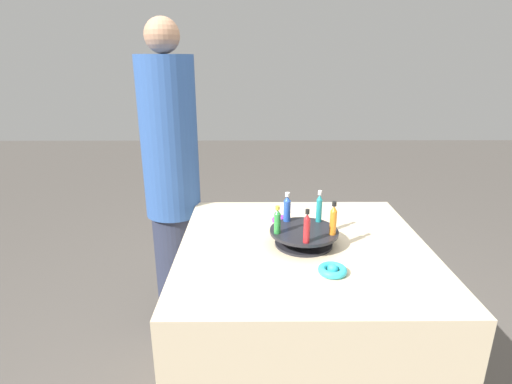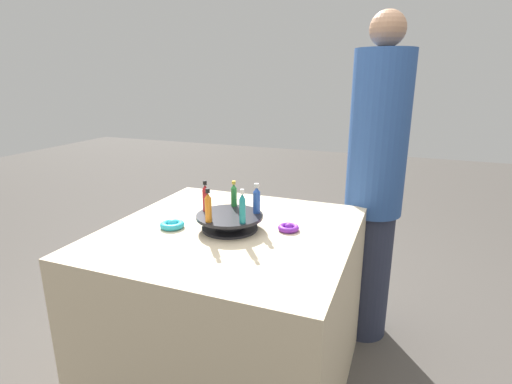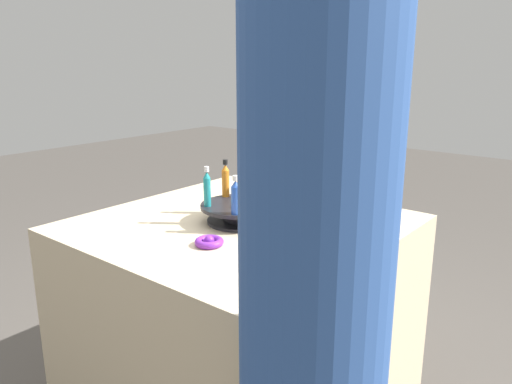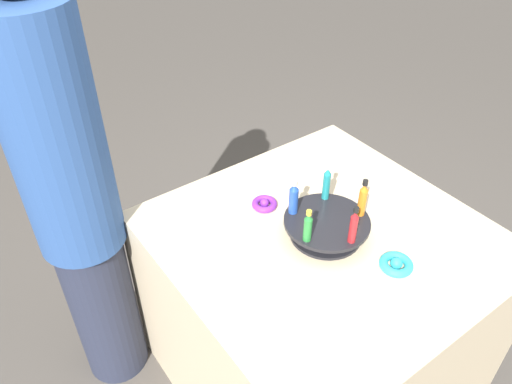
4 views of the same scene
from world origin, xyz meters
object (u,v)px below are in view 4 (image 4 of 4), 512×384
Objects in this scene: bottle_orange at (363,199)px; display_stand at (326,227)px; bottle_blue at (294,198)px; bottle_teal at (327,183)px; bottle_red at (354,226)px; ribbon_bow_purple at (264,204)px; ribbon_bow_teal at (396,264)px; bottle_green at (308,227)px; person_figure at (75,207)px.

display_stand is at bearing -110.99° from bottle_orange.
bottle_blue is at bearing -128.99° from bottle_orange.
bottle_orange is 0.13m from bottle_teal.
bottle_red is at bearing -20.99° from bottle_teal.
bottle_orange is at bearing 15.01° from bottle_teal.
ribbon_bow_purple is (-0.34, -0.07, -0.11)m from bottle_red.
ribbon_bow_teal is (0.32, 0.00, -0.11)m from bottle_teal.
bottle_teal is at bearing 123.01° from bottle_green.
bottle_orange reaches higher than bottle_blue.
bottle_green is 0.29m from ribbon_bow_teal.
bottle_orange is 0.22m from ribbon_bow_teal.
person_figure is (-0.63, -0.62, -0.05)m from bottle_red.
bottle_green is 0.22m from bottle_orange.
person_figure is at bearing -136.93° from ribbon_bow_teal.
bottle_green is 0.13m from bottle_blue.
bottle_blue is at bearing 159.01° from bottle_green.
bottle_teal reaches higher than bottle_orange.
bottle_blue is at bearing -92.99° from bottle_teal.
bottle_blue is at bearing -157.48° from ribbon_bow_teal.
ribbon_bow_teal is at bearing -9.61° from bottle_orange.
ribbon_bow_teal is 1.16× the size of ribbon_bow_purple.
person_figure is (-0.54, -0.51, -0.04)m from bottle_green.
ribbon_bow_teal is at bearing 33.95° from bottle_red.
bottle_orange reaches higher than bottle_red.
ribbon_bow_purple is at bearing -162.36° from display_stand.
bottle_green is 0.84× the size of bottle_orange.
display_stand is 2.70× the size of ribbon_bow_teal.
bottle_blue is at bearing -146.99° from display_stand.
bottle_green is 1.29× the size of ribbon_bow_purple.
bottle_orange is 1.33× the size of ribbon_bow_teal.
ribbon_bow_purple is (-0.26, 0.04, -0.10)m from bottle_green.
bottle_red is 0.88m from person_figure.
bottle_green is at bearing -128.99° from bottle_red.
person_figure reaches higher than display_stand.
bottle_green is 0.83× the size of bottle_teal.
bottle_blue is (-0.14, -0.17, -0.00)m from bottle_orange.
bottle_red is 0.97× the size of bottle_teal.
bottle_blue is 0.17m from ribbon_bow_purple.
bottle_red is 1.50× the size of ribbon_bow_purple.
person_figure is (-0.55, -0.73, -0.05)m from bottle_orange.
bottle_red is (0.11, -0.01, 0.09)m from display_stand.
bottle_blue is (-0.12, 0.05, 0.01)m from bottle_green.
bottle_teal is (-0.12, 0.18, 0.01)m from bottle_green.
person_figure is (-0.74, -0.69, 0.06)m from ribbon_bow_teal.
person_figure reaches higher than bottle_blue.
bottle_red is at bearing -2.99° from display_stand.
bottle_teal reaches higher than ribbon_bow_purple.
bottle_green is 0.07× the size of person_figure.
bottle_blue is 1.24× the size of ribbon_bow_teal.
bottle_teal reaches higher than ribbon_bow_teal.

